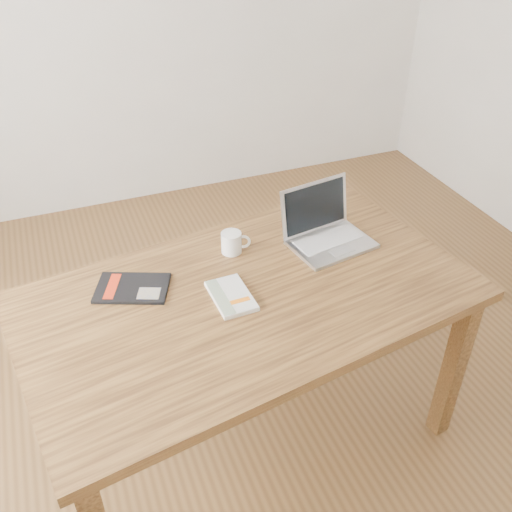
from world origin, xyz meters
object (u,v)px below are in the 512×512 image
object	(u,v)px
desk	(249,313)
black_guidebook	(132,288)
laptop	(325,230)
coffee_mug	(232,242)
white_guidebook	(231,296)

from	to	relation	value
desk	black_guidebook	bearing A→B (deg)	147.05
black_guidebook	laptop	bearing A→B (deg)	-64.96
black_guidebook	coffee_mug	bearing A→B (deg)	-54.59
desk	white_guidebook	xyz separation A→B (m)	(-0.06, -0.00, 0.10)
desk	black_guidebook	xyz separation A→B (m)	(-0.36, 0.16, 0.10)
desk	black_guidebook	world-z (taller)	black_guidebook
white_guidebook	coffee_mug	world-z (taller)	coffee_mug
coffee_mug	white_guidebook	bearing A→B (deg)	-95.40
black_guidebook	desk	bearing A→B (deg)	-91.36
black_guidebook	coffee_mug	distance (m)	0.40
white_guidebook	black_guidebook	size ratio (longest dim) A/B	0.71
desk	coffee_mug	xyz separation A→B (m)	(0.03, 0.25, 0.13)
desk	white_guidebook	distance (m)	0.12
white_guidebook	coffee_mug	size ratio (longest dim) A/B	1.86
desk	coffee_mug	world-z (taller)	coffee_mug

